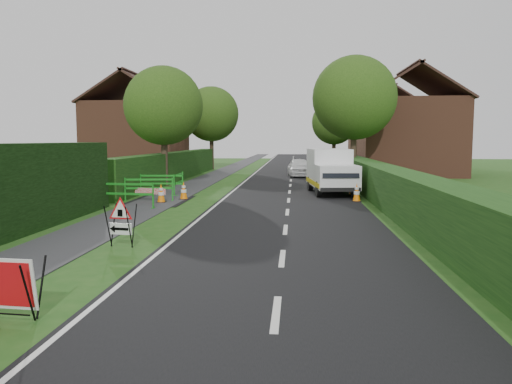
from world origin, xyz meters
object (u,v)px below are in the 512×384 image
object	(u,v)px
triangle_sign	(119,218)
works_van	(331,170)
hatchback_car	(299,167)
red_rect_sign	(1,285)

from	to	relation	value
triangle_sign	works_van	world-z (taller)	works_van
works_van	hatchback_car	xyz separation A→B (m)	(-1.43, 11.13, -0.48)
red_rect_sign	hatchback_car	distance (m)	29.06
red_rect_sign	works_van	size ratio (longest dim) A/B	0.23
red_rect_sign	works_van	world-z (taller)	works_van
red_rect_sign	works_van	bearing A→B (deg)	76.26
red_rect_sign	triangle_sign	distance (m)	4.87
red_rect_sign	hatchback_car	size ratio (longest dim) A/B	0.29
triangle_sign	works_van	size ratio (longest dim) A/B	0.21
works_van	hatchback_car	world-z (taller)	works_van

